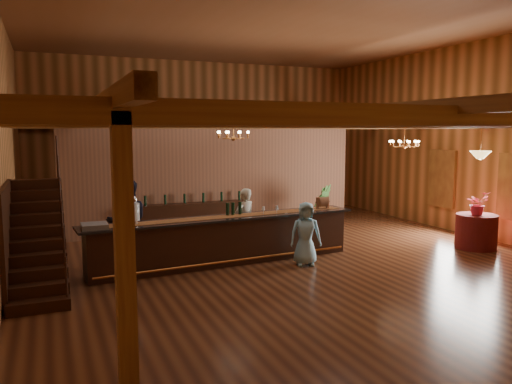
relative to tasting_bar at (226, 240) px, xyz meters
name	(u,v)px	position (x,y,z in m)	size (l,w,h in m)	color
floor	(281,254)	(1.55, 0.30, -0.54)	(14.00, 14.00, 0.00)	brown
ceiling	(283,23)	(1.55, 0.30, 4.96)	(14.00, 14.00, 0.00)	brown
wall_back	(199,138)	(1.55, 7.30, 2.21)	(12.00, 0.10, 5.50)	#C47A42
wall_left	(2,144)	(-4.45, 0.30, 2.21)	(0.10, 14.00, 5.50)	#C47A42
wall_right	(471,140)	(7.55, 0.30, 2.21)	(0.10, 14.00, 5.50)	#C47A42
beam_grid	(273,121)	(1.55, 0.80, 2.70)	(11.90, 13.90, 0.39)	#A47333
support_posts	(291,191)	(1.55, -0.20, 1.06)	(9.20, 10.20, 3.20)	#A47333
partition_wall	(216,179)	(1.05, 3.80, 1.01)	(9.00, 0.18, 3.10)	brown
window_right_back	(442,179)	(7.50, 1.30, 1.01)	(0.12, 1.05, 1.75)	white
staircase	(37,238)	(-3.90, -0.44, 0.46)	(1.00, 2.80, 2.00)	black
backroom_boxes	(204,203)	(1.26, 5.80, -0.02)	(4.10, 0.60, 1.10)	black
tasting_bar	(226,240)	(0.00, 0.00, 0.00)	(6.48, 1.29, 1.08)	black
beverage_dispenser	(133,211)	(-2.06, -0.10, 0.81)	(0.26, 0.26, 0.60)	silver
glass_rack_tray	(95,226)	(-2.85, -0.26, 0.58)	(0.50, 0.50, 0.10)	gray
raffle_drum	(323,202)	(2.60, 0.14, 0.70)	(0.34, 0.24, 0.30)	brown
bar_bottle_0	(227,209)	(0.10, 0.13, 0.68)	(0.07, 0.07, 0.30)	black
bar_bottle_1	(233,209)	(0.24, 0.14, 0.68)	(0.07, 0.07, 0.30)	black
bar_bottle_2	(240,208)	(0.41, 0.15, 0.68)	(0.07, 0.07, 0.30)	black
backbar_shelf	(194,218)	(0.27, 3.53, -0.09)	(3.24, 0.51, 0.91)	black
round_table	(476,231)	(6.41, -1.11, -0.11)	(1.02, 1.02, 0.88)	#5D150F
chandelier_left	(234,135)	(0.54, 0.89, 2.37)	(0.80, 0.80, 0.44)	#C36F2F
chandelier_right	(404,143)	(5.56, 0.76, 2.11)	(0.80, 0.80, 0.70)	#C36F2F
pendant_lamp	(480,155)	(6.41, -1.11, 1.86)	(0.52, 0.52, 0.90)	#C36F2F
bartender	(245,221)	(0.75, 0.71, 0.26)	(0.59, 0.39, 1.61)	beige
staff_second	(128,222)	(-2.05, 0.76, 0.42)	(0.94, 0.73, 1.93)	black
guest	(306,234)	(1.61, -0.83, 0.17)	(0.70, 0.45, 1.43)	#91D0E8
floor_plant	(320,206)	(4.02, 2.70, 0.15)	(0.76, 0.62, 1.39)	#336126
table_flowers	(478,203)	(6.33, -1.19, 0.64)	(0.54, 0.47, 0.60)	#D52D46
table_vase	(476,209)	(6.40, -1.06, 0.48)	(0.14, 0.14, 0.29)	#C36F2F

